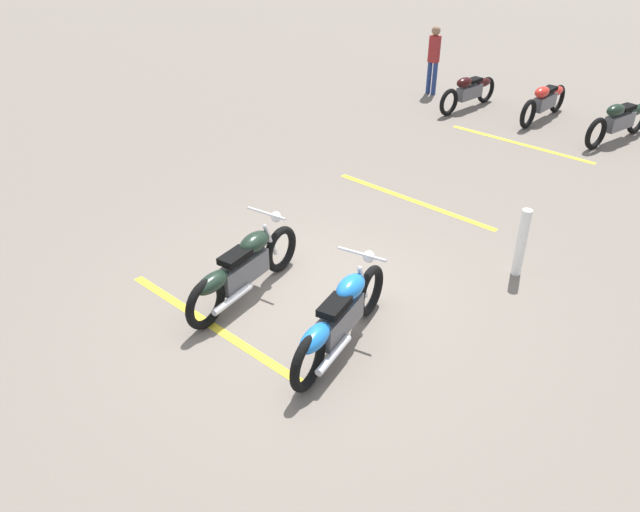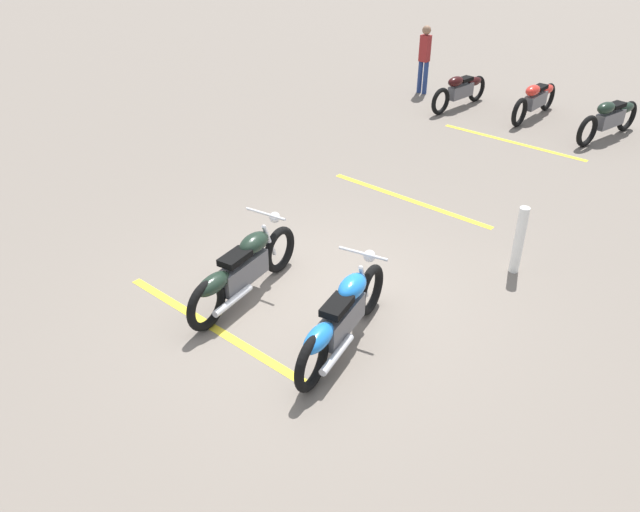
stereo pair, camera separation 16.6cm
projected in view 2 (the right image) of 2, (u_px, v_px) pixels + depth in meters
ground_plane at (316, 301)px, 8.27m from camera, size 60.00×60.00×0.00m
motorcycle_bright_foreground at (342, 317)px, 7.19m from camera, size 2.22×0.68×1.04m
motorcycle_dark_foreground at (242, 269)px, 8.07m from camera, size 2.23×0.62×1.04m
motorcycle_row_far_left at (611, 117)px, 13.21m from camera, size 2.14×0.72×0.83m
motorcycle_row_left at (536, 99)px, 14.36m from camera, size 2.15×0.37×0.81m
motorcycle_row_center at (461, 90)px, 15.01m from camera, size 2.08×0.50×0.79m
bystander_near_row at (424, 56)px, 15.74m from camera, size 0.22×0.28×1.68m
bollard_post at (519, 240)px, 8.64m from camera, size 0.14×0.14×1.01m
parking_stripe_near at (212, 326)px, 7.79m from camera, size 0.39×3.20×0.01m
parking_stripe_mid at (409, 200)px, 10.86m from camera, size 0.39×3.20×0.01m
parking_stripe_far at (512, 142)px, 13.22m from camera, size 0.39×3.20×0.01m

